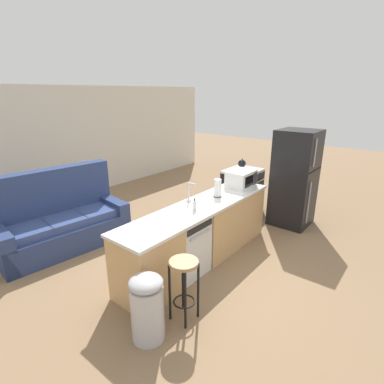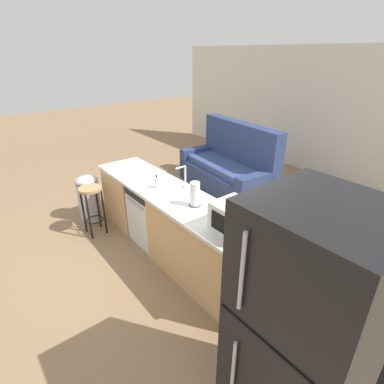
% 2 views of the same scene
% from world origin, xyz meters
% --- Properties ---
extents(ground_plane, '(24.00, 24.00, 0.00)m').
position_xyz_m(ground_plane, '(0.00, 0.00, 0.00)').
color(ground_plane, '#896B4C').
extents(wall_back, '(10.00, 0.06, 2.60)m').
position_xyz_m(wall_back, '(0.30, 4.20, 1.30)').
color(wall_back, silver).
rests_on(wall_back, ground_plane).
extents(kitchen_counter, '(2.94, 0.66, 0.90)m').
position_xyz_m(kitchen_counter, '(0.24, 0.00, 0.42)').
color(kitchen_counter, tan).
rests_on(kitchen_counter, ground_plane).
extents(dishwasher, '(0.58, 0.61, 0.84)m').
position_xyz_m(dishwasher, '(-0.25, -0.00, 0.42)').
color(dishwasher, silver).
rests_on(dishwasher, ground_plane).
extents(stove_range, '(0.76, 0.68, 0.90)m').
position_xyz_m(stove_range, '(2.35, 0.55, 0.45)').
color(stove_range, black).
rests_on(stove_range, ground_plane).
extents(refrigerator, '(0.72, 0.73, 1.81)m').
position_xyz_m(refrigerator, '(2.35, -0.55, 0.91)').
color(refrigerator, black).
rests_on(refrigerator, ground_plane).
extents(microwave, '(0.50, 0.37, 0.28)m').
position_xyz_m(microwave, '(1.29, -0.00, 1.04)').
color(microwave, white).
rests_on(microwave, kitchen_counter).
extents(sink_faucet, '(0.07, 0.17, 0.30)m').
position_xyz_m(sink_faucet, '(0.15, 0.21, 1.03)').
color(sink_faucet, silver).
rests_on(sink_faucet, kitchen_counter).
extents(paper_towel_roll, '(0.14, 0.14, 0.28)m').
position_xyz_m(paper_towel_roll, '(0.61, 0.02, 1.04)').
color(paper_towel_roll, '#4C4C51').
rests_on(paper_towel_roll, kitchen_counter).
extents(soap_bottle, '(0.06, 0.06, 0.18)m').
position_xyz_m(soap_bottle, '(-0.07, -0.06, 0.97)').
color(soap_bottle, silver).
rests_on(soap_bottle, kitchen_counter).
extents(bar_stool, '(0.32, 0.32, 0.74)m').
position_xyz_m(bar_stool, '(-0.96, -0.61, 0.54)').
color(bar_stool, tan).
rests_on(bar_stool, ground_plane).
extents(trash_bin, '(0.35, 0.35, 0.74)m').
position_xyz_m(trash_bin, '(-1.41, -0.51, 0.38)').
color(trash_bin, '#B7B7BC').
rests_on(trash_bin, ground_plane).
extents(couch, '(2.09, 1.12, 1.27)m').
position_xyz_m(couch, '(-0.91, 2.12, 0.39)').
color(couch, navy).
rests_on(couch, ground_plane).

